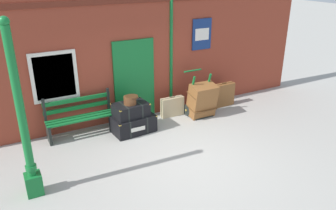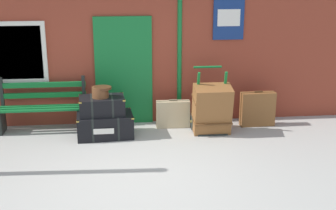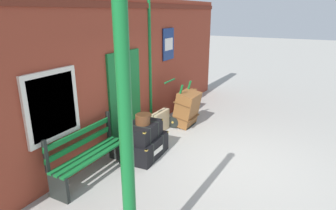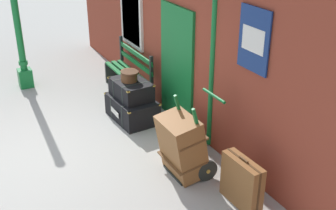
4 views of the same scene
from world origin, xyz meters
The scene contains 10 objects.
ground_plane centered at (0.00, 0.00, 0.00)m, with size 60.00×60.00×0.00m, color #A3A099.
brick_facade centered at (-0.02, 2.60, 1.60)m, with size 10.40×0.35×3.20m.
platform_bench centered at (-1.65, 2.16, 0.44)m, with size 1.60×0.43×1.01m.
steamer_trunk_base centered at (-0.49, 1.71, 0.21)m, with size 1.05×0.72×0.43m.
steamer_trunk_middle centered at (-0.54, 1.72, 0.58)m, with size 0.85×0.61×0.33m.
round_hatbox centered at (-0.55, 1.70, 0.85)m, with size 0.35×0.31×0.20m.
porters_trolley centered at (1.47, 1.82, 0.27)m, with size 0.71×0.69×1.18m.
large_brown_trunk centered at (1.47, 1.64, 0.47)m, with size 0.70×0.59×0.94m.
suitcase_charcoal centered at (2.44, 1.99, 0.33)m, with size 0.68×0.22×0.71m.
suitcase_tan centered at (0.80, 2.06, 0.26)m, with size 0.65×0.18×0.56m.
Camera 2 is at (-0.19, -6.31, 2.98)m, focal length 49.21 mm.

